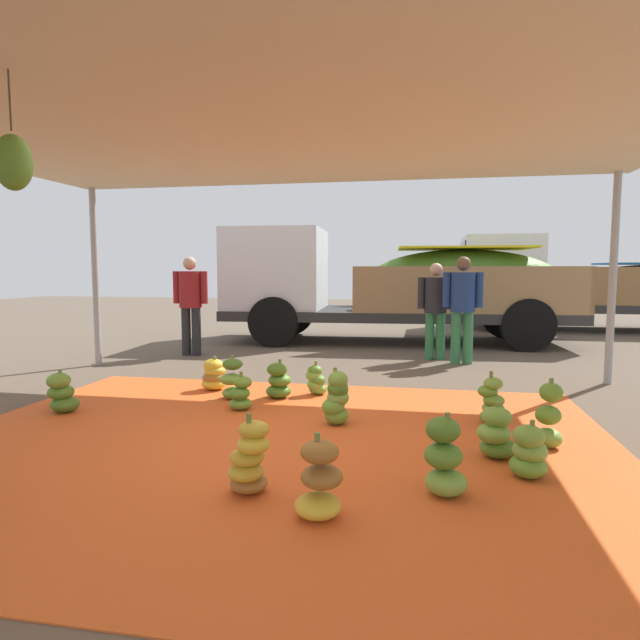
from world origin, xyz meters
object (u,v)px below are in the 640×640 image
(banana_bunch_0, at_px, (316,381))
(banana_bunch_2, at_px, (214,375))
(banana_bunch_1, at_px, (549,418))
(worker_1, at_px, (463,302))
(banana_bunch_5, at_px, (337,399))
(worker_2, at_px, (436,304))
(banana_bunch_15, at_px, (444,459))
(worker_0, at_px, (191,298))
(banana_bunch_4, at_px, (233,381))
(banana_bunch_7, at_px, (62,394))
(banana_bunch_10, at_px, (529,453))
(cargo_truck_far, at_px, (585,284))
(banana_bunch_3, at_px, (278,382))
(banana_bunch_6, at_px, (249,460))
(banana_bunch_8, at_px, (496,434))
(banana_bunch_12, at_px, (241,394))
(banana_bunch_13, at_px, (320,482))
(cargo_truck_main, at_px, (388,283))
(banana_bunch_14, at_px, (492,401))

(banana_bunch_0, distance_m, banana_bunch_2, 1.34)
(banana_bunch_1, height_order, worker_1, worker_1)
(banana_bunch_5, relative_size, worker_2, 0.35)
(banana_bunch_15, relative_size, worker_0, 0.32)
(banana_bunch_4, height_order, banana_bunch_7, banana_bunch_4)
(banana_bunch_1, bearing_deg, banana_bunch_10, -111.87)
(banana_bunch_0, relative_size, cargo_truck_far, 0.06)
(banana_bunch_4, height_order, cargo_truck_far, cargo_truck_far)
(banana_bunch_3, relative_size, banana_bunch_6, 0.83)
(banana_bunch_6, distance_m, banana_bunch_8, 2.03)
(worker_0, bearing_deg, banana_bunch_0, -43.06)
(banana_bunch_6, xyz_separation_m, banana_bunch_12, (-0.78, 2.09, -0.06))
(banana_bunch_6, distance_m, worker_2, 6.11)
(banana_bunch_0, relative_size, banana_bunch_8, 0.89)
(banana_bunch_7, height_order, cargo_truck_far, cargo_truck_far)
(banana_bunch_6, relative_size, banana_bunch_13, 1.06)
(banana_bunch_8, height_order, banana_bunch_12, banana_bunch_8)
(banana_bunch_0, xyz_separation_m, banana_bunch_1, (2.35, -1.55, 0.09))
(banana_bunch_13, distance_m, cargo_truck_far, 12.45)
(banana_bunch_6, bearing_deg, banana_bunch_12, 110.57)
(banana_bunch_5, bearing_deg, banana_bunch_1, -10.00)
(banana_bunch_10, bearing_deg, worker_1, 91.51)
(banana_bunch_5, bearing_deg, banana_bunch_4, 149.17)
(banana_bunch_7, bearing_deg, banana_bunch_0, 27.24)
(banana_bunch_4, bearing_deg, cargo_truck_main, 74.84)
(worker_2, bearing_deg, banana_bunch_13, -97.86)
(worker_2, bearing_deg, banana_bunch_10, -84.02)
(banana_bunch_10, bearing_deg, banana_bunch_6, -161.64)
(banana_bunch_0, relative_size, banana_bunch_7, 0.89)
(banana_bunch_10, bearing_deg, banana_bunch_2, 145.47)
(cargo_truck_far, relative_size, worker_2, 4.10)
(banana_bunch_12, distance_m, worker_1, 4.41)
(banana_bunch_3, xyz_separation_m, worker_0, (-2.39, 2.86, 0.82))
(banana_bunch_7, height_order, worker_1, worker_1)
(banana_bunch_5, xyz_separation_m, banana_bunch_14, (1.52, 0.35, -0.04))
(banana_bunch_1, xyz_separation_m, banana_bunch_8, (-0.48, -0.37, -0.06))
(banana_bunch_4, height_order, banana_bunch_10, banana_bunch_4)
(cargo_truck_main, relative_size, worker_2, 4.43)
(banana_bunch_2, distance_m, cargo_truck_far, 10.68)
(banana_bunch_1, bearing_deg, banana_bunch_0, 146.59)
(banana_bunch_6, distance_m, banana_bunch_15, 1.33)
(banana_bunch_15, bearing_deg, worker_2, 89.25)
(banana_bunch_8, height_order, worker_2, worker_2)
(banana_bunch_4, relative_size, banana_bunch_14, 1.03)
(banana_bunch_14, height_order, worker_0, worker_0)
(banana_bunch_0, xyz_separation_m, banana_bunch_8, (1.87, -1.91, 0.03))
(banana_bunch_5, bearing_deg, worker_2, 75.90)
(banana_bunch_13, xyz_separation_m, worker_2, (0.85, 6.15, 0.73))
(worker_1, bearing_deg, banana_bunch_2, -141.44)
(cargo_truck_far, bearing_deg, banana_bunch_7, -129.39)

